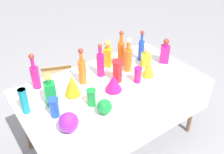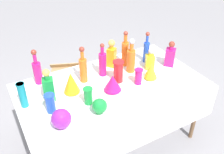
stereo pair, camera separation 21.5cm
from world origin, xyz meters
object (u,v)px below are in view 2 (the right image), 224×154
(tall_bottle_4, at_px, (37,71))
(square_decanter_1, at_px, (112,54))
(fluted_vase_1, at_px, (71,82))
(tall_bottle_0, at_px, (125,52))
(square_decanter_0, at_px, (49,87))
(tall_bottle_1, at_px, (131,59))
(slender_vase_1, at_px, (138,76))
(slender_vase_3, at_px, (118,71))
(fluted_vase_0, at_px, (113,83))
(round_bowl_1, at_px, (61,119))
(square_decanter_3, at_px, (150,60))
(slender_vase_2, at_px, (50,103))
(tall_bottle_3, at_px, (103,63))
(tall_bottle_5, at_px, (83,68))
(cardboard_box_behind_left, at_px, (69,78))
(slender_vase_4, at_px, (22,94))
(fluted_vase_2, at_px, (151,71))
(square_decanter_2, at_px, (170,55))
(round_bowl_0, at_px, (100,106))
(slender_vase_0, at_px, (88,95))
(tall_bottle_2, at_px, (146,50))

(tall_bottle_4, bearing_deg, square_decanter_1, -5.09)
(fluted_vase_1, bearing_deg, square_decanter_1, 22.93)
(tall_bottle_0, bearing_deg, square_decanter_0, -168.74)
(tall_bottle_1, xyz_separation_m, slender_vase_1, (-0.06, -0.23, -0.07))
(slender_vase_3, relative_size, fluted_vase_0, 1.36)
(square_decanter_0, height_order, round_bowl_1, square_decanter_0)
(fluted_vase_0, distance_m, fluted_vase_1, 0.39)
(tall_bottle_1, xyz_separation_m, fluted_vase_0, (-0.34, -0.21, -0.07))
(square_decanter_3, xyz_separation_m, slender_vase_2, (-1.15, -0.16, 0.00))
(tall_bottle_3, xyz_separation_m, tall_bottle_5, (-0.22, -0.01, 0.01))
(square_decanter_0, distance_m, cardboard_box_behind_left, 1.46)
(tall_bottle_0, xyz_separation_m, square_decanter_0, (-0.91, -0.18, -0.03))
(slender_vase_3, distance_m, slender_vase_4, 0.92)
(tall_bottle_0, bearing_deg, round_bowl_1, -148.48)
(slender_vase_1, relative_size, slender_vase_4, 0.69)
(fluted_vase_2, relative_size, round_bowl_1, 1.06)
(square_decanter_3, relative_size, slender_vase_2, 1.31)
(square_decanter_3, xyz_separation_m, cardboard_box_behind_left, (-0.57, 1.13, -0.72))
(tall_bottle_0, height_order, square_decanter_2, tall_bottle_0)
(fluted_vase_2, height_order, round_bowl_1, fluted_vase_2)
(square_decanter_1, bearing_deg, square_decanter_2, -27.37)
(square_decanter_3, bearing_deg, tall_bottle_5, 170.51)
(square_decanter_2, bearing_deg, fluted_vase_0, -172.20)
(tall_bottle_0, height_order, round_bowl_0, tall_bottle_0)
(square_decanter_3, height_order, slender_vase_4, slender_vase_4)
(slender_vase_4, distance_m, fluted_vase_0, 0.81)
(slender_vase_2, xyz_separation_m, cardboard_box_behind_left, (0.59, 1.29, -0.72))
(tall_bottle_1, bearing_deg, square_decanter_1, 122.00)
(slender_vase_4, xyz_separation_m, round_bowl_0, (0.54, -0.40, -0.05))
(slender_vase_3, relative_size, slender_vase_4, 0.96)
(slender_vase_0, xyz_separation_m, slender_vase_2, (-0.32, 0.05, 0.01))
(square_decanter_0, xyz_separation_m, slender_vase_1, (0.84, -0.19, -0.05))
(tall_bottle_3, height_order, square_decanter_2, tall_bottle_3)
(tall_bottle_1, relative_size, slender_vase_4, 1.59)
(tall_bottle_0, height_order, fluted_vase_2, tall_bottle_0)
(tall_bottle_0, height_order, round_bowl_1, tall_bottle_0)
(square_decanter_0, bearing_deg, tall_bottle_0, 11.26)
(tall_bottle_3, distance_m, square_decanter_3, 0.52)
(slender_vase_2, height_order, round_bowl_0, slender_vase_2)
(square_decanter_1, bearing_deg, tall_bottle_3, -146.55)
(tall_bottle_2, distance_m, square_decanter_3, 0.15)
(tall_bottle_0, bearing_deg, square_decanter_3, -44.17)
(tall_bottle_2, relative_size, fluted_vase_1, 1.67)
(tall_bottle_2, bearing_deg, tall_bottle_4, 171.63)
(round_bowl_0, bearing_deg, fluted_vase_1, 104.48)
(square_decanter_1, height_order, slender_vase_4, square_decanter_1)
(square_decanter_3, bearing_deg, round_bowl_0, -154.59)
(tall_bottle_3, distance_m, fluted_vase_2, 0.50)
(slender_vase_1, bearing_deg, square_decanter_2, 14.46)
(square_decanter_2, relative_size, slender_vase_1, 1.74)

